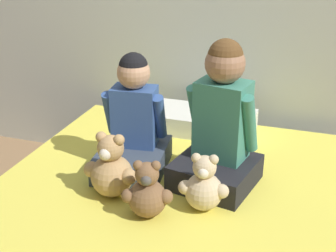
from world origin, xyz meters
TOP-DOWN VIEW (x-y plane):
  - bed at (0.00, 0.00)m, footprint 1.55×2.00m
  - child_on_left at (-0.20, 0.28)m, footprint 0.35×0.42m
  - child_on_right at (0.22, 0.28)m, footprint 0.40×0.40m
  - teddy_bear_held_by_left_child at (-0.20, 0.01)m, footprint 0.25×0.19m
  - teddy_bear_held_by_right_child at (0.21, 0.03)m, footprint 0.21×0.16m
  - teddy_bear_between_children at (0.01, -0.09)m, footprint 0.20×0.16m
  - pillow_at_headboard at (0.00, 0.82)m, footprint 0.59×0.31m

SIDE VIEW (x-z plane):
  - bed at x=0.00m, z-range 0.00..0.41m
  - pillow_at_headboard at x=0.00m, z-range 0.41..0.52m
  - teddy_bear_between_children at x=0.01m, z-range 0.39..0.64m
  - teddy_bear_held_by_right_child at x=0.21m, z-range 0.39..0.65m
  - teddy_bear_held_by_left_child at x=-0.20m, z-range 0.39..0.69m
  - child_on_left at x=-0.20m, z-range 0.34..0.91m
  - child_on_right at x=0.22m, z-range 0.36..1.02m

